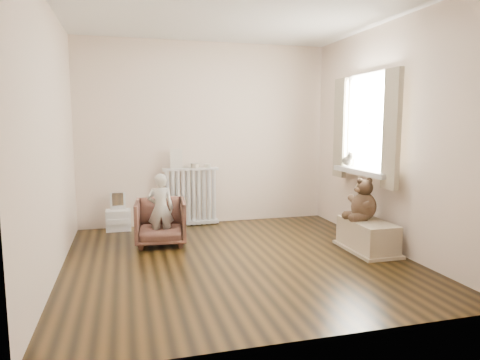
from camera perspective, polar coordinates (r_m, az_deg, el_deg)
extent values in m
cube|color=black|center=(4.69, -0.34, -10.50)|extent=(3.60, 3.60, 0.01)
cube|color=white|center=(4.61, -0.37, 21.95)|extent=(3.60, 3.60, 0.01)
cube|color=white|center=(6.22, -4.61, 6.12)|extent=(3.60, 0.02, 2.60)
cube|color=white|center=(2.77, 9.24, 4.21)|extent=(3.60, 0.02, 2.60)
cube|color=white|center=(4.37, -23.92, 4.87)|extent=(0.02, 3.60, 2.60)
cube|color=white|center=(5.22, 19.20, 5.44)|extent=(0.02, 3.60, 2.60)
cube|color=white|center=(5.45, 17.14, 7.18)|extent=(0.03, 0.90, 1.10)
cube|color=silver|center=(5.43, 16.10, 1.08)|extent=(0.22, 1.10, 0.06)
cube|color=#B3A88B|center=(4.91, 19.57, 6.36)|extent=(0.06, 0.26, 1.30)
cube|color=#B3A88B|center=(5.89, 13.23, 6.73)|extent=(0.06, 0.26, 1.30)
cube|color=silver|center=(6.15, -6.55, -2.45)|extent=(0.78, 0.15, 0.83)
cube|color=beige|center=(6.06, -8.48, 2.84)|extent=(0.17, 0.01, 0.28)
cylinder|color=#A59E8C|center=(6.10, -6.05, 1.93)|extent=(0.11, 0.11, 0.07)
cylinder|color=#A59E8C|center=(6.13, -4.38, 1.90)|extent=(0.09, 0.09, 0.05)
cube|color=silver|center=(6.08, -15.94, -3.92)|extent=(0.33, 0.23, 0.51)
imported|color=brown|center=(5.27, -10.54, -5.51)|extent=(0.64, 0.65, 0.55)
imported|color=beige|center=(5.18, -10.54, -3.81)|extent=(0.33, 0.23, 0.85)
cube|color=#C4B593|center=(5.15, 16.63, -6.87)|extent=(0.39, 0.74, 0.35)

